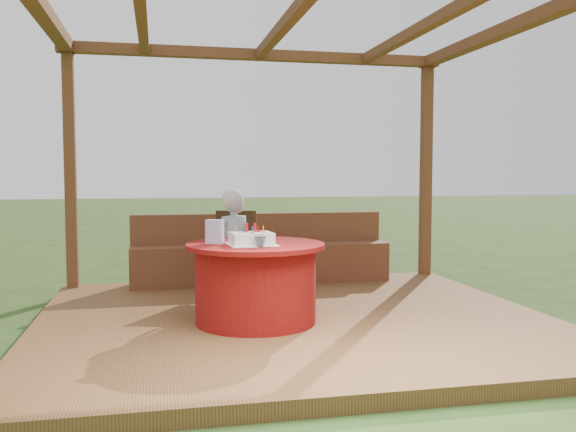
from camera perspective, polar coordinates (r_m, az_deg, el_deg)
The scene contains 10 objects.
ground at distance 5.58m, azimuth 0.55°, elevation -10.48°, with size 60.00×60.00×0.00m, color #284517.
deck at distance 5.56m, azimuth 0.55°, elevation -9.88°, with size 4.50×4.00×0.12m, color brown.
pergola at distance 5.50m, azimuth 0.57°, elevation 14.62°, with size 4.50×4.00×2.72m.
bench at distance 7.16m, azimuth -2.48°, elevation -4.11°, with size 3.00×0.42×0.80m.
table at distance 5.24m, azimuth -3.04°, elevation -6.20°, with size 1.18×1.18×0.68m.
chair at distance 6.43m, azimuth -5.03°, elevation -3.04°, with size 0.53×0.53×0.88m.
elderly_woman at distance 5.98m, azimuth -5.20°, elevation -2.70°, with size 0.46×0.38×1.13m.
birthday_cake at distance 5.08m, azimuth -3.43°, elevation -2.10°, with size 0.42×0.42×0.18m.
gift_bag at distance 5.20m, azimuth -6.86°, elevation -1.46°, with size 0.14×0.09×0.20m, color #D88CBD.
drinking_glass at distance 4.93m, azimuth -2.62°, elevation -2.42°, with size 0.09×0.09×0.09m, color white.
Camera 1 is at (-1.19, -5.27, 1.39)m, focal length 38.00 mm.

